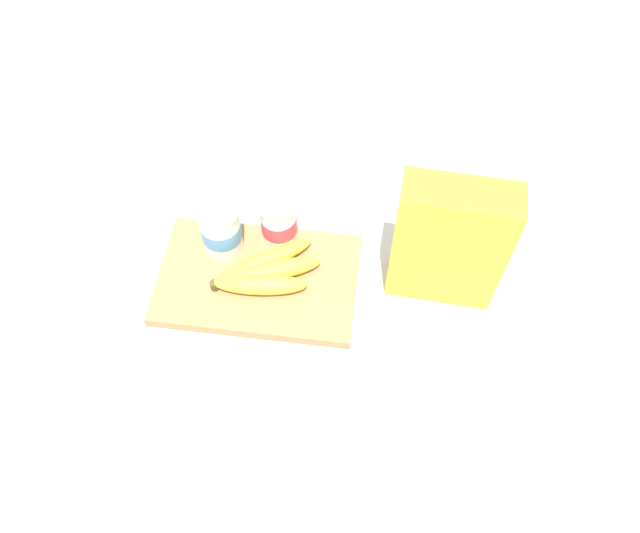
{
  "coord_description": "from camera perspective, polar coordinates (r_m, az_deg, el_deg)",
  "views": [
    {
      "loc": [
        0.17,
        -0.54,
        0.91
      ],
      "look_at": [
        0.11,
        0.0,
        0.07
      ],
      "focal_mm": 34.84,
      "sensor_mm": 36.0,
      "label": 1
    }
  ],
  "objects": [
    {
      "name": "banana_bunch",
      "position": [
        1.04,
        -5.21,
        -0.57
      ],
      "size": [
        0.19,
        0.14,
        0.03
      ],
      "color": "yellow",
      "rests_on": "cutting_board"
    },
    {
      "name": "yogurt_cup_back",
      "position": [
        1.06,
        -3.81,
        4.04
      ],
      "size": [
        0.06,
        0.06,
        0.1
      ],
      "color": "white",
      "rests_on": "cutting_board"
    },
    {
      "name": "cereal_box",
      "position": [
        0.98,
        11.78,
        2.08
      ],
      "size": [
        0.18,
        0.08,
        0.25
      ],
      "primitive_type": "cube",
      "rotation": [
        0.0,
        0.0,
        -0.06
      ],
      "color": "yellow",
      "rests_on": "ground_plane"
    },
    {
      "name": "cutting_board",
      "position": [
        1.06,
        -5.7,
        -1.19
      ],
      "size": [
        0.34,
        0.21,
        0.02
      ],
      "primitive_type": "cube",
      "color": "#A37A4C",
      "rests_on": "ground_plane"
    },
    {
      "name": "ground_plane",
      "position": [
        1.07,
        -5.65,
        -1.5
      ],
      "size": [
        2.4,
        2.4,
        0.0
      ],
      "primitive_type": "plane",
      "color": "silver"
    },
    {
      "name": "yogurt_cup_front",
      "position": [
        1.06,
        -9.08,
        3.37
      ],
      "size": [
        0.07,
        0.07,
        0.09
      ],
      "color": "white",
      "rests_on": "cutting_board"
    }
  ]
}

